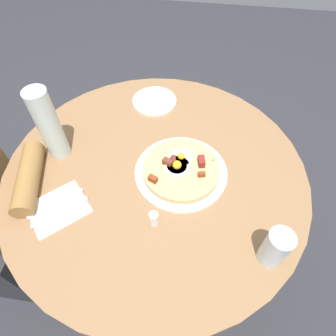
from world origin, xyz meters
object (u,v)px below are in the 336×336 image
(water_glass, at_px, (275,248))
(salt_shaker, at_px, (154,219))
(pizza_plate, at_px, (181,172))
(knife, at_px, (60,212))
(dining_table, at_px, (157,197))
(breakfast_pizza, at_px, (181,168))
(water_bottle, at_px, (49,125))
(bread_plate, at_px, (154,101))
(fork, at_px, (56,203))

(water_glass, height_order, salt_shaker, water_glass)
(pizza_plate, relative_size, knife, 1.72)
(water_glass, bearing_deg, dining_table, 55.41)
(breakfast_pizza, distance_m, water_bottle, 0.45)
(dining_table, bearing_deg, bread_plate, 10.26)
(breakfast_pizza, bearing_deg, bread_plate, 23.55)
(knife, distance_m, water_bottle, 0.28)
(water_glass, bearing_deg, pizza_plate, 47.44)
(bread_plate, bearing_deg, dining_table, -169.74)
(water_glass, bearing_deg, fork, 83.43)
(bread_plate, bearing_deg, knife, 160.33)
(pizza_plate, distance_m, water_bottle, 0.45)
(pizza_plate, distance_m, bread_plate, 0.38)
(fork, xyz_separation_m, water_bottle, (0.21, 0.06, 0.13))
(breakfast_pizza, xyz_separation_m, water_glass, (-0.25, -0.28, 0.04))
(breakfast_pizza, height_order, fork, breakfast_pizza)
(breakfast_pizza, relative_size, knife, 1.43)
(water_bottle, bearing_deg, breakfast_pizza, -93.83)
(knife, bearing_deg, breakfast_pizza, 167.94)
(breakfast_pizza, height_order, salt_shaker, breakfast_pizza)
(dining_table, distance_m, pizza_plate, 0.20)
(dining_table, relative_size, pizza_plate, 3.32)
(dining_table, height_order, pizza_plate, pizza_plate)
(pizza_plate, xyz_separation_m, water_bottle, (0.03, 0.43, 0.13))
(pizza_plate, height_order, water_bottle, water_bottle)
(knife, distance_m, salt_shaker, 0.29)
(breakfast_pizza, relative_size, salt_shaker, 4.82)
(water_bottle, bearing_deg, bread_plate, -42.03)
(water_glass, xyz_separation_m, water_bottle, (0.28, 0.71, 0.07))
(bread_plate, xyz_separation_m, salt_shaker, (-0.54, -0.09, 0.02))
(water_bottle, relative_size, salt_shaker, 5.02)
(knife, bearing_deg, fork, -90.00)
(bread_plate, relative_size, knife, 1.00)
(pizza_plate, relative_size, bread_plate, 1.72)
(pizza_plate, xyz_separation_m, water_glass, (-0.25, -0.27, 0.06))
(fork, xyz_separation_m, water_glass, (-0.07, -0.65, 0.06))
(bread_plate, xyz_separation_m, knife, (-0.55, 0.20, 0.00))
(knife, bearing_deg, bread_plate, -152.38)
(bread_plate, distance_m, knife, 0.58)
(fork, bearing_deg, bread_plate, -155.61)
(pizza_plate, height_order, knife, pizza_plate)
(breakfast_pizza, relative_size, water_bottle, 0.96)
(pizza_plate, bearing_deg, salt_shaker, 163.60)
(pizza_plate, height_order, breakfast_pizza, breakfast_pizza)
(breakfast_pizza, distance_m, fork, 0.41)
(knife, bearing_deg, pizza_plate, 167.76)
(knife, relative_size, water_bottle, 0.67)
(pizza_plate, height_order, fork, pizza_plate)
(bread_plate, relative_size, fork, 1.00)
(pizza_plate, xyz_separation_m, bread_plate, (0.34, 0.15, -0.00))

